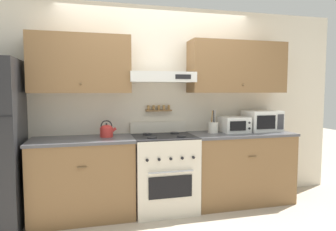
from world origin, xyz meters
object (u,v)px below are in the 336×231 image
object	(u,v)px
utensil_crock	(213,127)
toaster_oven	(234,124)
microwave	(262,121)
stove_range	(164,172)
tea_kettle	(107,130)

from	to	relation	value
utensil_crock	toaster_oven	distance (m)	0.30
toaster_oven	microwave	bearing A→B (deg)	2.64
stove_range	tea_kettle	xyz separation A→B (m)	(-0.68, 0.09, 0.53)
utensil_crock	stove_range	bearing A→B (deg)	-172.76
tea_kettle	microwave	size ratio (longest dim) A/B	0.45
toaster_oven	stove_range	bearing A→B (deg)	-175.04
microwave	utensil_crock	xyz separation A→B (m)	(-0.72, -0.02, -0.06)
microwave	stove_range	bearing A→B (deg)	-175.74
stove_range	utensil_crock	size ratio (longest dim) A/B	3.62
stove_range	microwave	size ratio (longest dim) A/B	2.38
tea_kettle	toaster_oven	world-z (taller)	toaster_oven
stove_range	tea_kettle	size ratio (longest dim) A/B	5.32
microwave	toaster_oven	world-z (taller)	microwave
tea_kettle	microwave	xyz separation A→B (m)	(2.08, 0.02, 0.06)
microwave	utensil_crock	bearing A→B (deg)	-178.59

